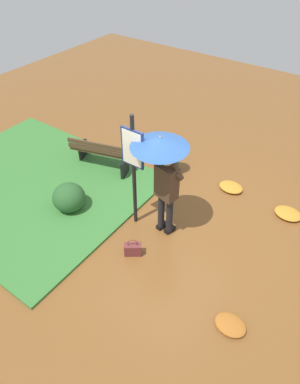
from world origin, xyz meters
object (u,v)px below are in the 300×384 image
at_px(person_with_umbrella, 163,163).
at_px(info_sign_post, 133,161).
at_px(park_bench, 101,153).
at_px(trash_bin, 170,158).
at_px(handbag, 133,249).

relative_size(person_with_umbrella, info_sign_post, 0.89).
height_order(person_with_umbrella, park_bench, person_with_umbrella).
relative_size(person_with_umbrella, trash_bin, 2.45).
xyz_separation_m(info_sign_post, trash_bin, (0.29, -1.69, -1.03)).
distance_m(person_with_umbrella, handbag, 1.63).
relative_size(park_bench, trash_bin, 1.73).
xyz_separation_m(info_sign_post, handbag, (-0.46, 0.68, -1.32)).
distance_m(handbag, trash_bin, 2.50).
distance_m(info_sign_post, handbag, 1.55).
bearing_deg(handbag, person_with_umbrella, -94.62).
height_order(info_sign_post, park_bench, info_sign_post).
relative_size(info_sign_post, park_bench, 1.60).
xyz_separation_m(person_with_umbrella, handbag, (0.06, 0.79, -1.42)).
xyz_separation_m(park_bench, trash_bin, (-1.40, -0.73, 0.02)).
distance_m(info_sign_post, trash_bin, 2.00).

